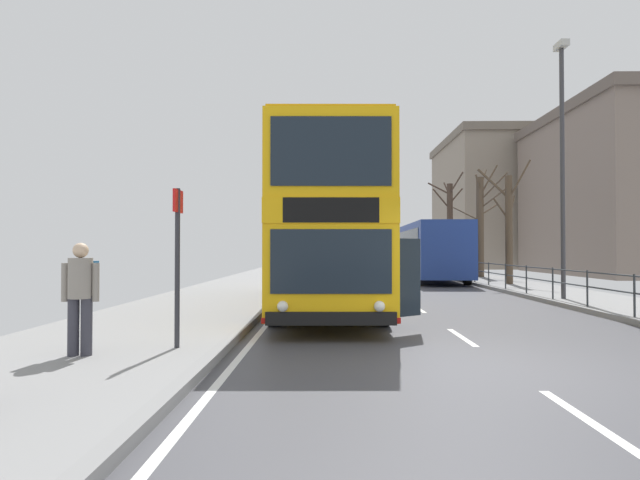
{
  "coord_description": "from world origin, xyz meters",
  "views": [
    {
      "loc": [
        -2.56,
        -7.44,
        1.69
      ],
      "look_at": [
        -2.79,
        6.35,
        1.94
      ],
      "focal_mm": 29.1,
      "sensor_mm": 36.0,
      "label": 1
    }
  ],
  "objects_px": {
    "street_lamp_far_side": "(562,150)",
    "background_building_00": "(497,203)",
    "double_decker_bus_main": "(326,228)",
    "pedestrian_with_backpack": "(81,290)",
    "background_bus_far_lane": "(430,250)",
    "bare_tree_far_01": "(481,224)",
    "bare_tree_far_02": "(508,226)",
    "bus_stop_sign_near": "(178,249)",
    "bare_tree_far_00": "(450,224)",
    "background_building_01": "(626,191)"
  },
  "relations": [
    {
      "from": "bus_stop_sign_near",
      "to": "bare_tree_far_00",
      "type": "relative_size",
      "value": 0.37
    },
    {
      "from": "bare_tree_far_00",
      "to": "pedestrian_with_backpack",
      "type": "bearing_deg",
      "value": -112.59
    },
    {
      "from": "street_lamp_far_side",
      "to": "bare_tree_far_01",
      "type": "xyz_separation_m",
      "value": [
        1.23,
        13.07,
        -1.68
      ]
    },
    {
      "from": "bare_tree_far_01",
      "to": "background_building_00",
      "type": "height_order",
      "value": "background_building_00"
    },
    {
      "from": "bus_stop_sign_near",
      "to": "background_building_01",
      "type": "bearing_deg",
      "value": 50.32
    },
    {
      "from": "pedestrian_with_backpack",
      "to": "background_building_00",
      "type": "xyz_separation_m",
      "value": [
        20.03,
        42.99,
        5.15
      ]
    },
    {
      "from": "bare_tree_far_00",
      "to": "background_building_00",
      "type": "height_order",
      "value": "background_building_00"
    },
    {
      "from": "double_decker_bus_main",
      "to": "background_building_00",
      "type": "bearing_deg",
      "value": 65.39
    },
    {
      "from": "pedestrian_with_backpack",
      "to": "background_building_00",
      "type": "distance_m",
      "value": 47.71
    },
    {
      "from": "background_bus_far_lane",
      "to": "street_lamp_far_side",
      "type": "xyz_separation_m",
      "value": [
        1.94,
        -11.49,
        3.17
      ]
    },
    {
      "from": "background_building_00",
      "to": "pedestrian_with_backpack",
      "type": "bearing_deg",
      "value": -114.98
    },
    {
      "from": "pedestrian_with_backpack",
      "to": "street_lamp_far_side",
      "type": "xyz_separation_m",
      "value": [
        11.03,
        8.91,
        3.73
      ]
    },
    {
      "from": "background_bus_far_lane",
      "to": "bus_stop_sign_near",
      "type": "bearing_deg",
      "value": -111.63
    },
    {
      "from": "bus_stop_sign_near",
      "to": "bare_tree_far_01",
      "type": "relative_size",
      "value": 0.39
    },
    {
      "from": "double_decker_bus_main",
      "to": "background_building_01",
      "type": "distance_m",
      "value": 29.2
    },
    {
      "from": "pedestrian_with_backpack",
      "to": "street_lamp_far_side",
      "type": "relative_size",
      "value": 0.2
    },
    {
      "from": "street_lamp_far_side",
      "to": "bare_tree_far_00",
      "type": "bearing_deg",
      "value": 86.59
    },
    {
      "from": "bare_tree_far_00",
      "to": "bare_tree_far_02",
      "type": "relative_size",
      "value": 1.25
    },
    {
      "from": "background_bus_far_lane",
      "to": "bare_tree_far_01",
      "type": "xyz_separation_m",
      "value": [
        3.17,
        1.58,
        1.48
      ]
    },
    {
      "from": "background_bus_far_lane",
      "to": "background_building_00",
      "type": "xyz_separation_m",
      "value": [
        10.95,
        22.59,
        4.59
      ]
    },
    {
      "from": "pedestrian_with_backpack",
      "to": "bare_tree_far_00",
      "type": "distance_m",
      "value": 31.98
    },
    {
      "from": "background_building_01",
      "to": "bare_tree_far_01",
      "type": "bearing_deg",
      "value": -153.21
    },
    {
      "from": "bare_tree_far_00",
      "to": "bare_tree_far_01",
      "type": "distance_m",
      "value": 7.46
    },
    {
      "from": "street_lamp_far_side",
      "to": "bus_stop_sign_near",
      "type": "bearing_deg",
      "value": -139.7
    },
    {
      "from": "street_lamp_far_side",
      "to": "background_building_00",
      "type": "height_order",
      "value": "background_building_00"
    },
    {
      "from": "bus_stop_sign_near",
      "to": "bare_tree_far_01",
      "type": "distance_m",
      "value": 24.1
    },
    {
      "from": "double_decker_bus_main",
      "to": "bare_tree_far_00",
      "type": "bearing_deg",
      "value": 68.81
    },
    {
      "from": "double_decker_bus_main",
      "to": "pedestrian_with_backpack",
      "type": "xyz_separation_m",
      "value": [
        -3.57,
        -7.04,
        -1.19
      ]
    },
    {
      "from": "double_decker_bus_main",
      "to": "bare_tree_far_00",
      "type": "xyz_separation_m",
      "value": [
        8.68,
        22.4,
        1.23
      ]
    },
    {
      "from": "bare_tree_far_01",
      "to": "bare_tree_far_00",
      "type": "bearing_deg",
      "value": 90.08
    },
    {
      "from": "background_bus_far_lane",
      "to": "bare_tree_far_02",
      "type": "distance_m",
      "value": 5.35
    },
    {
      "from": "bare_tree_far_01",
      "to": "double_decker_bus_main",
      "type": "bearing_deg",
      "value": -120.19
    },
    {
      "from": "double_decker_bus_main",
      "to": "background_bus_far_lane",
      "type": "distance_m",
      "value": 14.47
    },
    {
      "from": "bare_tree_far_01",
      "to": "background_bus_far_lane",
      "type": "bearing_deg",
      "value": -153.57
    },
    {
      "from": "double_decker_bus_main",
      "to": "bare_tree_far_01",
      "type": "bearing_deg",
      "value": 59.81
    },
    {
      "from": "background_building_00",
      "to": "background_building_01",
      "type": "xyz_separation_m",
      "value": [
        3.78,
        -15.17,
        -0.59
      ]
    },
    {
      "from": "bus_stop_sign_near",
      "to": "background_building_01",
      "type": "distance_m",
      "value": 35.58
    },
    {
      "from": "street_lamp_far_side",
      "to": "background_building_00",
      "type": "bearing_deg",
      "value": 75.2
    },
    {
      "from": "bus_stop_sign_near",
      "to": "pedestrian_with_backpack",
      "type": "bearing_deg",
      "value": -153.84
    },
    {
      "from": "background_building_01",
      "to": "bare_tree_far_00",
      "type": "bearing_deg",
      "value": 172.02
    },
    {
      "from": "street_lamp_far_side",
      "to": "bare_tree_far_00",
      "type": "xyz_separation_m",
      "value": [
        1.22,
        20.53,
        -1.31
      ]
    },
    {
      "from": "street_lamp_far_side",
      "to": "background_building_01",
      "type": "bearing_deg",
      "value": 55.93
    },
    {
      "from": "bus_stop_sign_near",
      "to": "street_lamp_far_side",
      "type": "xyz_separation_m",
      "value": [
        9.79,
        8.3,
        3.13
      ]
    },
    {
      "from": "double_decker_bus_main",
      "to": "pedestrian_with_backpack",
      "type": "relative_size",
      "value": 6.56
    },
    {
      "from": "bare_tree_far_00",
      "to": "background_building_01",
      "type": "height_order",
      "value": "background_building_01"
    },
    {
      "from": "background_building_00",
      "to": "bare_tree_far_02",
      "type": "bearing_deg",
      "value": -107.04
    },
    {
      "from": "background_bus_far_lane",
      "to": "background_building_00",
      "type": "bearing_deg",
      "value": 64.14
    },
    {
      "from": "pedestrian_with_backpack",
      "to": "background_bus_far_lane",
      "type": "bearing_deg",
      "value": 66.0
    },
    {
      "from": "double_decker_bus_main",
      "to": "pedestrian_with_backpack",
      "type": "height_order",
      "value": "double_decker_bus_main"
    },
    {
      "from": "background_bus_far_lane",
      "to": "bare_tree_far_01",
      "type": "distance_m",
      "value": 3.84
    }
  ]
}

